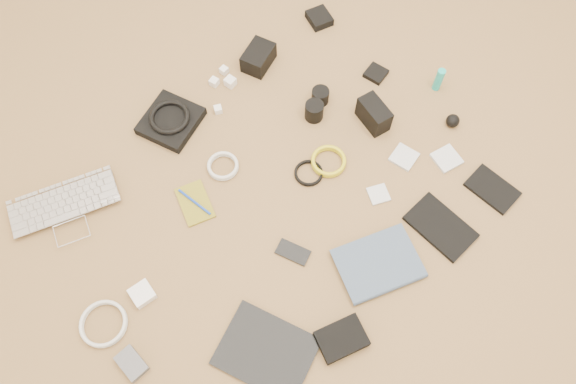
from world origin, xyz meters
TOP-DOWN VIEW (x-y plane):
  - laptop at (-0.55, 0.39)m, footprint 0.39×0.32m
  - headphone_pouch at (-0.10, 0.47)m, footprint 0.24×0.23m
  - headphones at (-0.10, 0.47)m, footprint 0.17×0.17m
  - charger_a at (0.11, 0.51)m, footprint 0.04×0.04m
  - charger_b at (0.17, 0.53)m, footprint 0.03×0.03m
  - charger_c at (0.16, 0.47)m, footprint 0.04×0.04m
  - charger_d at (0.05, 0.41)m, footprint 0.03×0.03m
  - dslr_camera at (0.29, 0.48)m, footprint 0.15×0.13m
  - lens_pouch at (0.59, 0.50)m, footprint 0.10×0.10m
  - notebook_olive at (-0.21, 0.17)m, footprint 0.13×0.16m
  - pen_blue at (-0.21, 0.17)m, footprint 0.04×0.14m
  - cable_white_a at (-0.07, 0.22)m, footprint 0.13×0.13m
  - lens_a at (0.30, 0.18)m, footprint 0.07×0.07m
  - lens_b at (0.36, 0.22)m, footprint 0.07×0.07m
  - card_reader at (0.58, 0.18)m, footprint 0.09×0.09m
  - power_brick at (-0.51, 0.03)m, footprint 0.07×0.07m
  - cable_white_b at (-0.64, 0.02)m, footprint 0.18×0.18m
  - cable_black at (0.14, 0.02)m, footprint 0.10×0.10m
  - cable_yellow at (0.21, 0.01)m, footprint 0.13×0.13m
  - flash at (0.44, 0.04)m, footprint 0.08×0.13m
  - lens_cleaner at (0.71, -0.00)m, footprint 0.03×0.03m
  - battery_charger at (-0.64, -0.12)m, footprint 0.06×0.09m
  - tablet at (-0.33, -0.34)m, footprint 0.29×0.32m
  - phone at (-0.08, -0.15)m, footprint 0.09×0.11m
  - filter_case_left at (0.26, -0.18)m, footprint 0.08×0.08m
  - filter_case_mid at (0.42, -0.13)m, footprint 0.10×0.10m
  - filter_case_right at (0.53, -0.23)m, footprint 0.09×0.09m
  - air_blower at (0.64, -0.14)m, footprint 0.06×0.06m
  - drive_case at (-0.14, -0.45)m, footprint 0.16×0.13m
  - paperback at (0.07, -0.44)m, footprint 0.29×0.25m
  - notebook_black_a at (0.33, -0.39)m, footprint 0.14×0.22m
  - notebook_black_b at (0.56, -0.40)m, footprint 0.12×0.17m

SIDE VIEW (x-z plane):
  - phone at x=-0.08m, z-range 0.00..0.01m
  - notebook_olive at x=-0.21m, z-range 0.00..0.01m
  - cable_black at x=0.14m, z-range 0.00..0.01m
  - filter_case_left at x=0.26m, z-range 0.00..0.01m
  - filter_case_mid at x=0.42m, z-range 0.00..0.01m
  - filter_case_right at x=0.53m, z-range 0.00..0.01m
  - cable_white_b at x=-0.64m, z-range 0.00..0.01m
  - tablet at x=-0.33m, z-range 0.00..0.01m
  - cable_white_a at x=-0.07m, z-range 0.00..0.01m
  - notebook_black_b at x=0.56m, z-range 0.00..0.01m
  - cable_yellow at x=0.21m, z-range 0.00..0.01m
  - notebook_black_a at x=0.33m, z-range 0.00..0.01m
  - card_reader at x=0.58m, z-range 0.00..0.02m
  - charger_b at x=0.17m, z-range 0.00..0.02m
  - pen_blue at x=-0.21m, z-range 0.01..0.02m
  - paperback at x=0.07m, z-range 0.00..0.02m
  - charger_d at x=0.05m, z-range 0.00..0.02m
  - battery_charger at x=-0.64m, z-range 0.00..0.02m
  - charger_a at x=0.11m, z-range 0.00..0.03m
  - laptop at x=-0.55m, z-range 0.00..0.03m
  - power_brick at x=-0.51m, z-range 0.00..0.03m
  - lens_pouch at x=0.59m, z-range 0.00..0.03m
  - charger_c at x=0.16m, z-range 0.00..0.03m
  - headphone_pouch at x=-0.10m, z-range 0.00..0.03m
  - drive_case at x=-0.14m, z-range 0.00..0.03m
  - air_blower at x=0.64m, z-range 0.00..0.05m
  - lens_b at x=0.36m, z-range 0.00..0.06m
  - lens_a at x=0.30m, z-range 0.00..0.07m
  - dslr_camera at x=0.29m, z-range 0.00..0.07m
  - headphones at x=-0.10m, z-range 0.03..0.05m
  - flash at x=0.44m, z-range 0.00..0.09m
  - lens_cleaner at x=0.71m, z-range 0.00..0.10m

